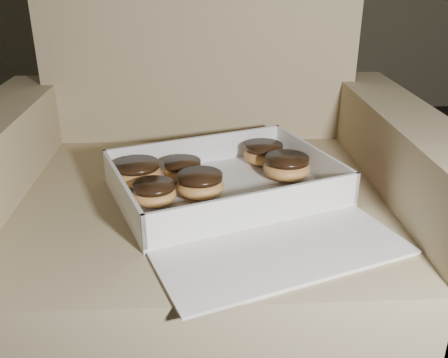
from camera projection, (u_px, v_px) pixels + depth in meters
armchair at (203, 230)px, 0.97m from camera, size 0.83×0.70×0.86m
bakery_box at (235, 196)px, 0.82m from camera, size 0.47×0.51×0.06m
donut_a at (183, 169)px, 0.88m from camera, size 0.07×0.07×0.04m
donut_b at (200, 184)px, 0.82m from camera, size 0.08×0.08×0.04m
donut_c at (137, 173)px, 0.86m from camera, size 0.08×0.08×0.04m
donut_d at (264, 153)px, 0.95m from camera, size 0.08×0.08×0.04m
donut_e at (287, 167)px, 0.89m from camera, size 0.08×0.08×0.04m
donut_f at (154, 193)px, 0.80m from camera, size 0.07×0.07×0.04m
crumb_a at (260, 194)px, 0.83m from camera, size 0.01×0.01×0.00m
crumb_b at (336, 200)px, 0.81m from camera, size 0.01×0.01×0.00m
crumb_c at (294, 197)px, 0.82m from camera, size 0.01×0.01×0.00m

